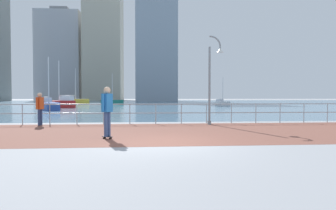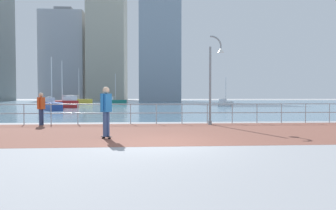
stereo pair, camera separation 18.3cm
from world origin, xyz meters
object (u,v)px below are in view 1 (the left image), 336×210
object	(u,v)px
bystander	(40,106)
sailboat_teal	(48,105)
lamppost	(213,75)
sailboat_yellow	(60,103)
sailboat_red	(111,102)
skateboarder	(107,107)
sailboat_white	(75,101)
sailboat_blue	(222,103)

from	to	relation	value
bystander	sailboat_teal	distance (m)	17.40
lamppost	sailboat_yellow	distance (m)	27.93
sailboat_teal	sailboat_red	bearing A→B (deg)	77.87
bystander	sailboat_red	bearing A→B (deg)	90.89
sailboat_teal	skateboarder	bearing A→B (deg)	-67.49
sailboat_white	sailboat_yellow	bearing A→B (deg)	-84.10
lamppost	bystander	world-z (taller)	lamppost
bystander	sailboat_red	distance (m)	37.07
skateboarder	sailboat_yellow	size ratio (longest dim) A/B	0.30
lamppost	sailboat_teal	world-z (taller)	sailboat_teal
sailboat_red	sailboat_teal	bearing A→B (deg)	-102.13
bystander	sailboat_teal	xyz separation A→B (m)	(-4.96, 16.67, -0.45)
bystander	skateboarder	bearing A→B (deg)	-51.48
skateboarder	sailboat_yellow	world-z (taller)	sailboat_yellow
skateboarder	bystander	bearing A→B (deg)	128.52
sailboat_teal	sailboat_yellow	distance (m)	6.78
sailboat_blue	bystander	bearing A→B (deg)	-121.36
skateboarder	sailboat_blue	world-z (taller)	sailboat_blue
sailboat_white	sailboat_red	bearing A→B (deg)	-3.86
sailboat_teal	sailboat_yellow	xyz separation A→B (m)	(-0.71, 6.74, 0.04)
skateboarder	sailboat_teal	world-z (taller)	sailboat_teal
lamppost	sailboat_yellow	world-z (taller)	sailboat_yellow
skateboarder	sailboat_blue	xyz separation A→B (m)	(13.22, 33.49, -0.68)
lamppost	sailboat_blue	xyz separation A→B (m)	(8.32, 28.66, -2.17)
sailboat_blue	sailboat_yellow	size ratio (longest dim) A/B	0.72
lamppost	sailboat_teal	distance (m)	22.05
sailboat_blue	sailboat_white	xyz separation A→B (m)	(-24.41, 9.14, 0.20)
lamppost	sailboat_white	size ratio (longest dim) A/B	0.72
sailboat_blue	skateboarder	bearing A→B (deg)	-111.54
skateboarder	sailboat_white	xyz separation A→B (m)	(-11.20, 42.63, -0.49)
sailboat_blue	sailboat_teal	xyz separation A→B (m)	(-22.25, -11.70, 0.12)
skateboarder	sailboat_blue	distance (m)	36.01
sailboat_teal	sailboat_white	bearing A→B (deg)	95.94
sailboat_blue	sailboat_red	distance (m)	19.87
lamppost	sailboat_white	distance (m)	41.13
skateboarder	sailboat_red	xyz separation A→B (m)	(-4.65, 42.18, -0.58)
sailboat_blue	lamppost	bearing A→B (deg)	-106.18
skateboarder	bystander	xyz separation A→B (m)	(-4.07, 5.12, -0.12)
bystander	sailboat_white	size ratio (longest dim) A/B	0.26
sailboat_red	sailboat_white	xyz separation A→B (m)	(-6.55, 0.44, 0.09)
bystander	sailboat_blue	bearing A→B (deg)	58.64
sailboat_teal	sailboat_red	distance (m)	20.86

